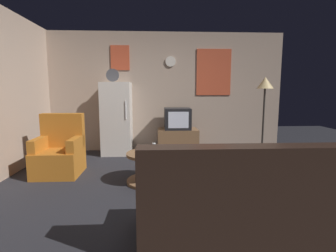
# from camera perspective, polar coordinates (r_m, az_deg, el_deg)

# --- Properties ---
(ground_plane) EXTENTS (12.00, 12.00, 0.00)m
(ground_plane) POSITION_cam_1_polar(r_m,az_deg,el_deg) (3.60, 0.89, -13.93)
(ground_plane) COLOR #232328
(wall_with_art) EXTENTS (5.20, 0.12, 2.58)m
(wall_with_art) POSITION_cam_1_polar(r_m,az_deg,el_deg) (5.79, -0.64, 7.52)
(wall_with_art) COLOR tan
(wall_with_art) RESTS_ON ground_plane
(fridge) EXTENTS (0.60, 0.62, 1.77)m
(fridge) POSITION_cam_1_polar(r_m,az_deg,el_deg) (5.52, -11.24, 1.68)
(fridge) COLOR silver
(fridge) RESTS_ON ground_plane
(tv_stand) EXTENTS (0.84, 0.53, 0.53)m
(tv_stand) POSITION_cam_1_polar(r_m,az_deg,el_deg) (5.49, 2.14, -3.39)
(tv_stand) COLOR brown
(tv_stand) RESTS_ON ground_plane
(crt_tv) EXTENTS (0.54, 0.51, 0.44)m
(crt_tv) POSITION_cam_1_polar(r_m,az_deg,el_deg) (5.41, 2.08, 1.64)
(crt_tv) COLOR black
(crt_tv) RESTS_ON tv_stand
(standing_lamp) EXTENTS (0.32, 0.32, 1.59)m
(standing_lamp) POSITION_cam_1_polar(r_m,az_deg,el_deg) (5.36, 20.62, 7.61)
(standing_lamp) COLOR #332D28
(standing_lamp) RESTS_ON ground_plane
(coffee_table) EXTENTS (0.72, 0.72, 0.44)m
(coffee_table) POSITION_cam_1_polar(r_m,az_deg,el_deg) (3.82, -3.70, -9.12)
(coffee_table) COLOR brown
(coffee_table) RESTS_ON ground_plane
(wine_glass) EXTENTS (0.05, 0.05, 0.15)m
(wine_glass) POSITION_cam_1_polar(r_m,az_deg,el_deg) (3.70, -3.13, -4.92)
(wine_glass) COLOR silver
(wine_glass) RESTS_ON coffee_table
(mug_ceramic_white) EXTENTS (0.08, 0.08, 0.09)m
(mug_ceramic_white) POSITION_cam_1_polar(r_m,az_deg,el_deg) (3.83, -4.24, -4.97)
(mug_ceramic_white) COLOR silver
(mug_ceramic_white) RESTS_ON coffee_table
(mug_ceramic_tan) EXTENTS (0.08, 0.08, 0.09)m
(mug_ceramic_tan) POSITION_cam_1_polar(r_m,az_deg,el_deg) (3.76, -0.55, -5.18)
(mug_ceramic_tan) COLOR tan
(mug_ceramic_tan) RESTS_ON coffee_table
(remote_control) EXTENTS (0.15, 0.06, 0.02)m
(remote_control) POSITION_cam_1_polar(r_m,az_deg,el_deg) (3.67, -3.53, -6.08)
(remote_control) COLOR black
(remote_control) RESTS_ON coffee_table
(armchair) EXTENTS (0.68, 0.68, 0.96)m
(armchair) POSITION_cam_1_polar(r_m,az_deg,el_deg) (4.52, -22.82, -5.53)
(armchair) COLOR #B2661E
(armchair) RESTS_ON ground_plane
(couch) EXTENTS (1.70, 0.80, 0.92)m
(couch) POSITION_cam_1_polar(r_m,az_deg,el_deg) (2.45, 14.80, -17.13)
(couch) COLOR black
(couch) RESTS_ON ground_plane
(book_stack) EXTENTS (0.22, 0.17, 0.10)m
(book_stack) POSITION_cam_1_polar(r_m,az_deg,el_deg) (5.50, 8.66, -5.73)
(book_stack) COLOR #4E4C95
(book_stack) RESTS_ON ground_plane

